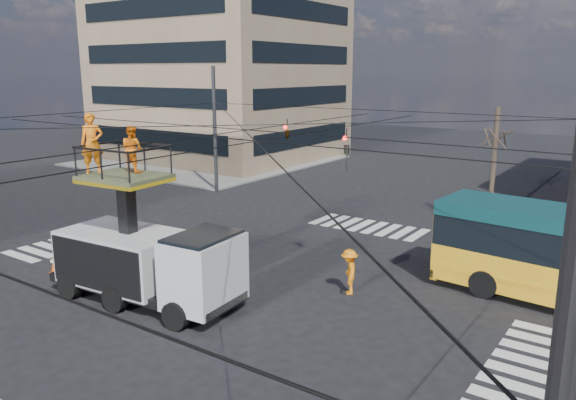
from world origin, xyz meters
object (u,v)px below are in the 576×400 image
Objects in this scene: traffic_cone at (55,263)px; flagger at (349,272)px; utility_truck at (146,245)px; worker_ground at (137,254)px.

traffic_cone is 11.42m from flagger.
utility_truck is at bearing -81.78° from flagger.
utility_truck is 4.23× the size of worker_ground.
flagger is at bearing 24.31° from traffic_cone.
traffic_cone is 0.46× the size of worker_ground.
traffic_cone is 0.48× the size of flagger.
flagger is at bearing 36.05° from utility_truck.
flagger is (7.58, 3.01, -0.03)m from worker_ground.
worker_ground is (-2.34, 1.50, -1.18)m from utility_truck.
utility_truck is 7.02m from flagger.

